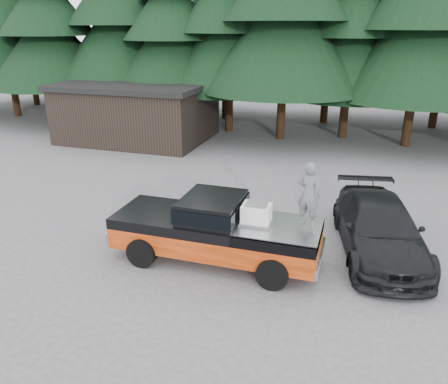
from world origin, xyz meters
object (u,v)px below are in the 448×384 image
(man_on_bed, at_px, (309,194))
(utility_building, at_px, (138,111))
(parked_car, at_px, (379,228))
(pickup_truck, at_px, (216,238))
(air_compressor, at_px, (256,214))

(man_on_bed, relative_size, utility_building, 0.21)
(parked_car, xyz_separation_m, utility_building, (-13.38, 10.39, 0.89))
(pickup_truck, distance_m, air_compressor, 1.49)
(pickup_truck, relative_size, man_on_bed, 3.39)
(man_on_bed, bearing_deg, parked_car, -122.82)
(pickup_truck, relative_size, air_compressor, 7.98)
(air_compressor, xyz_separation_m, man_on_bed, (1.32, 0.30, 0.63))
(air_compressor, relative_size, man_on_bed, 0.43)
(air_compressor, bearing_deg, man_on_bed, 11.50)
(pickup_truck, distance_m, parked_car, 4.81)
(air_compressor, bearing_deg, parked_car, 29.01)
(pickup_truck, height_order, parked_car, parked_car)
(man_on_bed, bearing_deg, pickup_truck, 23.58)
(man_on_bed, height_order, parked_car, man_on_bed)
(air_compressor, xyz_separation_m, utility_building, (-10.12, 12.31, 0.08))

